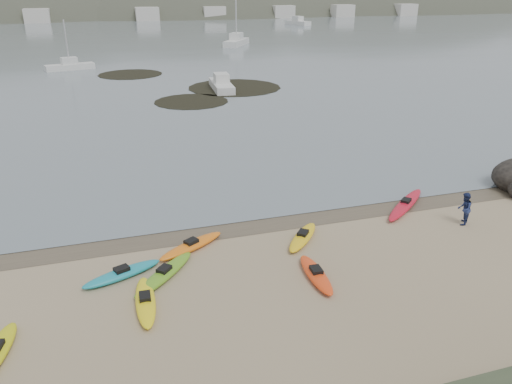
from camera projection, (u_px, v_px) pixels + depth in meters
name	position (u px, v px, depth m)	size (l,w,h in m)	color
ground	(256.00, 221.00, 24.17)	(600.00, 600.00, 0.00)	tan
wet_sand	(258.00, 223.00, 23.90)	(60.00, 60.00, 0.00)	brown
water	(102.00, 4.00, 288.48)	(1200.00, 1200.00, 0.00)	slate
kayaks	(233.00, 260.00, 20.41)	(20.94, 9.25, 0.34)	teal
person_east	(464.00, 209.00, 23.51)	(0.78, 0.61, 1.60)	navy
kelp_mats	(191.00, 86.00, 55.74)	(19.44, 25.46, 0.04)	black
moored_boats	(137.00, 38.00, 99.47)	(98.28, 91.94, 1.38)	silver
far_hills	(209.00, 51.00, 211.99)	(550.00, 135.00, 80.00)	#384235
far_town	(135.00, 14.00, 152.79)	(199.00, 5.00, 4.00)	beige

